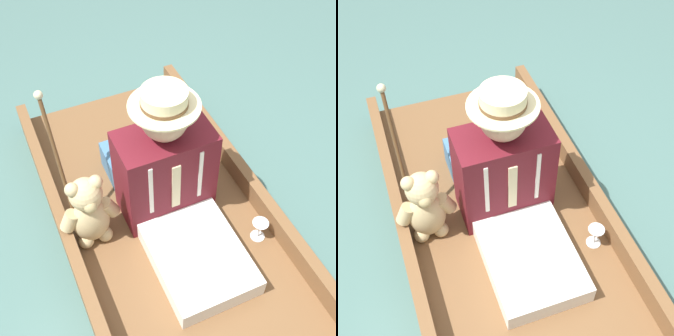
{
  "view_description": "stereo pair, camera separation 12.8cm",
  "coord_description": "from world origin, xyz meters",
  "views": [
    {
      "loc": [
        0.58,
        1.18,
        2.18
      ],
      "look_at": [
        -0.04,
        -0.21,
        0.47
      ],
      "focal_mm": 50.0,
      "sensor_mm": 36.0,
      "label": 1
    },
    {
      "loc": [
        0.46,
        1.23,
        2.18
      ],
      "look_at": [
        -0.04,
        -0.21,
        0.47
      ],
      "focal_mm": 50.0,
      "sensor_mm": 36.0,
      "label": 2
    }
  ],
  "objects": [
    {
      "name": "ground_plane",
      "position": [
        0.0,
        0.0,
        0.0
      ],
      "size": [
        16.0,
        16.0,
        0.0
      ],
      "primitive_type": "plane",
      "color": "#476B66"
    },
    {
      "name": "wine_glass",
      "position": [
        -0.4,
        0.14,
        0.21
      ],
      "size": [
        0.08,
        0.08,
        0.12
      ],
      "color": "silver",
      "rests_on": "punt_boat"
    },
    {
      "name": "walking_cane",
      "position": [
        0.44,
        -0.45,
        0.54
      ],
      "size": [
        0.04,
        0.35,
        0.72
      ],
      "color": "brown",
      "rests_on": "punt_boat"
    },
    {
      "name": "seat_cushion",
      "position": [
        -0.03,
        -0.54,
        0.2
      ],
      "size": [
        0.4,
        0.28,
        0.17
      ],
      "color": "teal",
      "rests_on": "punt_boat"
    },
    {
      "name": "teddy_bear",
      "position": [
        0.38,
        -0.21,
        0.33
      ],
      "size": [
        0.31,
        0.18,
        0.45
      ],
      "color": "tan",
      "rests_on": "punt_boat"
    },
    {
      "name": "punt_boat",
      "position": [
        0.0,
        0.0,
        0.07
      ],
      "size": [
        1.08,
        2.5,
        0.25
      ],
      "color": "brown",
      "rests_on": "ground_plane"
    },
    {
      "name": "seated_person",
      "position": [
        -0.04,
        -0.15,
        0.4
      ],
      "size": [
        0.47,
        0.84,
        0.8
      ],
      "rotation": [
        0.0,
        0.0,
        0.15
      ],
      "color": "white",
      "rests_on": "punt_boat"
    }
  ]
}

